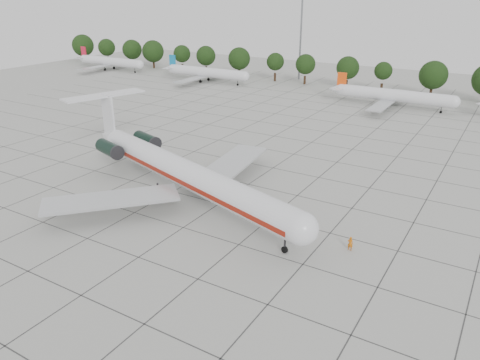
{
  "coord_description": "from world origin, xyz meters",
  "views": [
    {
      "loc": [
        32.28,
        -47.97,
        27.31
      ],
      "look_at": [
        2.42,
        1.51,
        3.5
      ],
      "focal_mm": 35.0,
      "sensor_mm": 36.0,
      "label": 1
    }
  ],
  "objects_px": {
    "bg_airliner_a": "(110,62)",
    "bg_airliner_c": "(393,96)",
    "bg_airliner_b": "(206,73)",
    "floodlight_mast": "(301,33)",
    "ground_crew": "(350,243)",
    "main_airliner": "(178,169)"
  },
  "relations": [
    {
      "from": "bg_airliner_a",
      "to": "bg_airliner_c",
      "type": "height_order",
      "value": "same"
    },
    {
      "from": "bg_airliner_b",
      "to": "bg_airliner_c",
      "type": "relative_size",
      "value": 1.0
    },
    {
      "from": "bg_airliner_b",
      "to": "floodlight_mast",
      "type": "bearing_deg",
      "value": 40.76
    },
    {
      "from": "ground_crew",
      "to": "bg_airliner_a",
      "type": "relative_size",
      "value": 0.06
    },
    {
      "from": "bg_airliner_a",
      "to": "bg_airliner_b",
      "type": "height_order",
      "value": "same"
    },
    {
      "from": "main_airliner",
      "to": "ground_crew",
      "type": "xyz_separation_m",
      "value": [
        25.72,
        -1.92,
        -3.13
      ]
    },
    {
      "from": "bg_airliner_b",
      "to": "floodlight_mast",
      "type": "relative_size",
      "value": 1.11
    },
    {
      "from": "ground_crew",
      "to": "bg_airliner_a",
      "type": "distance_m",
      "value": 137.51
    },
    {
      "from": "main_airliner",
      "to": "floodlight_mast",
      "type": "distance_m",
      "value": 96.14
    },
    {
      "from": "bg_airliner_a",
      "to": "bg_airliner_b",
      "type": "distance_m",
      "value": 42.52
    },
    {
      "from": "main_airliner",
      "to": "bg_airliner_b",
      "type": "bearing_deg",
      "value": 139.84
    },
    {
      "from": "main_airliner",
      "to": "ground_crew",
      "type": "relative_size",
      "value": 27.97
    },
    {
      "from": "main_airliner",
      "to": "bg_airliner_b",
      "type": "height_order",
      "value": "main_airliner"
    },
    {
      "from": "bg_airliner_a",
      "to": "bg_airliner_b",
      "type": "bearing_deg",
      "value": -1.6
    },
    {
      "from": "ground_crew",
      "to": "bg_airliner_c",
      "type": "distance_m",
      "value": 72.26
    },
    {
      "from": "bg_airliner_b",
      "to": "bg_airliner_c",
      "type": "xyz_separation_m",
      "value": [
        58.37,
        -4.1,
        0.0
      ]
    },
    {
      "from": "bg_airliner_b",
      "to": "bg_airliner_c",
      "type": "distance_m",
      "value": 58.52
    },
    {
      "from": "ground_crew",
      "to": "bg_airliner_a",
      "type": "height_order",
      "value": "bg_airliner_a"
    },
    {
      "from": "bg_airliner_c",
      "to": "floodlight_mast",
      "type": "height_order",
      "value": "floodlight_mast"
    },
    {
      "from": "main_airliner",
      "to": "bg_airliner_a",
      "type": "bearing_deg",
      "value": 157.6
    },
    {
      "from": "bg_airliner_a",
      "to": "bg_airliner_c",
      "type": "xyz_separation_m",
      "value": [
        100.88,
        -5.29,
        0.0
      ]
    },
    {
      "from": "bg_airliner_b",
      "to": "ground_crew",
      "type": "bearing_deg",
      "value": -46.22
    }
  ]
}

